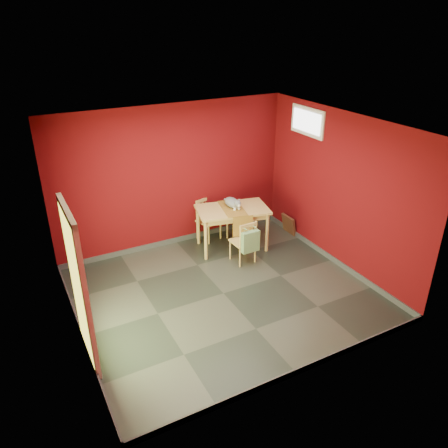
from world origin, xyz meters
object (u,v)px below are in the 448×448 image
chair_far_left (207,219)px  tote_bag (250,241)px  chair_near (244,241)px  cat (232,201)px  dining_table (232,213)px  picture_frame (289,225)px  chair_far_right (228,211)px

chair_far_left → tote_bag: size_ratio=1.80×
chair_near → cat: size_ratio=1.73×
dining_table → picture_frame: bearing=-1.1°
chair_far_right → dining_table: bearing=-111.0°
dining_table → tote_bag: dining_table is taller
dining_table → cat: cat is taller
chair_far_right → chair_near: size_ratio=1.12×
chair_near → cat: (0.11, 0.65, 0.52)m
picture_frame → dining_table: bearing=178.9°
chair_far_left → cat: size_ratio=1.74×
chair_far_left → chair_near: (0.17, -1.14, -0.00)m
dining_table → chair_far_left: size_ratio=1.76×
chair_far_right → chair_near: (-0.32, -1.20, -0.05)m
picture_frame → chair_far_left: bearing=159.3°
chair_far_left → tote_bag: bearing=-82.4°
chair_far_right → tote_bag: 1.44m
chair_far_right → tote_bag: (-0.31, -1.40, 0.04)m
tote_bag → picture_frame: 1.60m
chair_near → picture_frame: bearing=21.6°
dining_table → chair_far_left: 0.69m
tote_bag → cat: cat is taller
cat → picture_frame: size_ratio=1.21×
picture_frame → cat: bearing=175.7°
dining_table → picture_frame: 1.41m
tote_bag → picture_frame: size_ratio=1.17×
chair_far_left → chair_far_right: size_ratio=0.90×
chair_far_right → picture_frame: 1.28m
chair_far_left → cat: (0.28, -0.50, 0.52)m
dining_table → cat: bearing=66.0°
chair_far_right → chair_near: 1.24m
chair_far_right → tote_bag: size_ratio=2.01×
chair_near → picture_frame: size_ratio=2.10×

